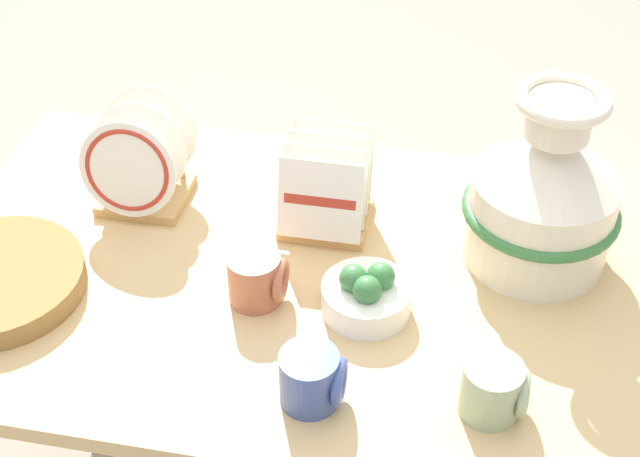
% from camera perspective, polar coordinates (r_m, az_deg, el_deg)
% --- Properties ---
extents(display_table, '(1.48, 0.87, 0.65)m').
position_cam_1_polar(display_table, '(1.71, 0.00, -4.50)').
color(display_table, tan).
rests_on(display_table, ground_plane).
extents(ceramic_vase, '(0.29, 0.29, 0.36)m').
position_cam_1_polar(ceramic_vase, '(1.66, 14.14, 2.17)').
color(ceramic_vase, silver).
rests_on(ceramic_vase, display_table).
extents(dish_rack_round_plates, '(0.20, 0.19, 0.22)m').
position_cam_1_polar(dish_rack_round_plates, '(1.82, -11.45, 3.72)').
color(dish_rack_round_plates, tan).
rests_on(dish_rack_round_plates, display_table).
extents(dish_rack_square_plates, '(0.17, 0.18, 0.18)m').
position_cam_1_polar(dish_rack_square_plates, '(1.74, 0.42, 2.06)').
color(dish_rack_square_plates, tan).
rests_on(dish_rack_square_plates, display_table).
extents(mug_cobalt_glaze, '(0.10, 0.10, 0.10)m').
position_cam_1_polar(mug_cobalt_glaze, '(1.42, -0.49, -9.59)').
color(mug_cobalt_glaze, '#42569E').
rests_on(mug_cobalt_glaze, display_table).
extents(mug_terracotta_glaze, '(0.10, 0.10, 0.10)m').
position_cam_1_polar(mug_terracotta_glaze, '(1.59, -4.03, -3.19)').
color(mug_terracotta_glaze, '#B76647').
rests_on(mug_terracotta_glaze, display_table).
extents(mug_sage_glaze, '(0.10, 0.10, 0.10)m').
position_cam_1_polar(mug_sage_glaze, '(1.44, 11.08, -10.07)').
color(mug_sage_glaze, '#9EB28E').
rests_on(mug_sage_glaze, display_table).
extents(fruit_bowl, '(0.16, 0.16, 0.10)m').
position_cam_1_polar(fruit_bowl, '(1.58, 2.98, -4.22)').
color(fruit_bowl, white).
rests_on(fruit_bowl, display_table).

